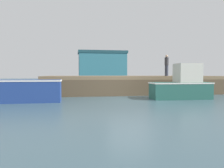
# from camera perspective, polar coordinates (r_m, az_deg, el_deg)

# --- Properties ---
(ground) EXTENTS (120.00, 160.00, 0.10)m
(ground) POSITION_cam_1_polar(r_m,az_deg,el_deg) (13.50, 4.39, -4.28)
(ground) COLOR #38515B
(pier) EXTENTS (14.33, 7.81, 1.40)m
(pier) POSITION_cam_1_polar(r_m,az_deg,el_deg) (19.40, 4.72, 1.38)
(pier) COLOR brown
(pier) RESTS_ON ground
(fishing_boat_near_left) EXTENTS (3.93, 1.45, 1.77)m
(fishing_boat_near_left) POSITION_cam_1_polar(r_m,az_deg,el_deg) (13.25, -21.45, -1.38)
(fishing_boat_near_left) COLOR navy
(fishing_boat_near_left) RESTS_ON ground
(fishing_boat_near_right) EXTENTS (3.77, 1.60, 2.21)m
(fishing_boat_near_right) POSITION_cam_1_polar(r_m,az_deg,el_deg) (14.69, 17.35, -0.36)
(fishing_boat_near_right) COLOR #23564C
(fishing_boat_near_right) RESTS_ON ground
(rowboat) EXTENTS (1.51, 0.71, 0.39)m
(rowboat) POSITION_cam_1_polar(r_m,az_deg,el_deg) (16.66, 19.96, -2.36)
(rowboat) COLOR white
(rowboat) RESTS_ON ground
(dockworker) EXTENTS (0.34, 0.34, 1.78)m
(dockworker) POSITION_cam_1_polar(r_m,az_deg,el_deg) (19.58, 13.68, 4.63)
(dockworker) COLOR #2D3342
(dockworker) RESTS_ON pier
(warehouse) EXTENTS (9.11, 4.48, 5.94)m
(warehouse) POSITION_cam_1_polar(r_m,az_deg,el_deg) (43.01, -2.50, 4.38)
(warehouse) COLOR #2D6B7A
(warehouse) RESTS_ON ground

